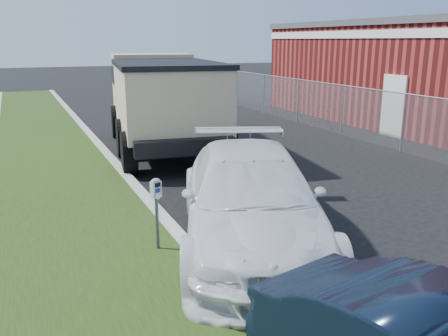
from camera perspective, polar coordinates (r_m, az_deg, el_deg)
name	(u,v)px	position (r m, az deg, el deg)	size (l,w,h in m)	color
ground	(312,223)	(9.25, 10.57, -6.56)	(120.00, 120.00, 0.00)	black
chainlink_fence	(343,100)	(17.93, 14.13, 7.90)	(0.06, 30.06, 30.00)	slate
brick_building	(444,71)	(22.70, 24.96, 10.58)	(9.20, 14.20, 4.17)	maroon
parking_meter	(156,199)	(7.52, -8.15, -3.65)	(0.19, 0.15, 1.19)	#3F4247
white_wagon	(249,197)	(8.05, 3.03, -3.53)	(2.25, 5.53, 1.61)	silver
dump_truck	(161,97)	(15.33, -7.55, 8.48)	(3.86, 7.75, 2.91)	black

